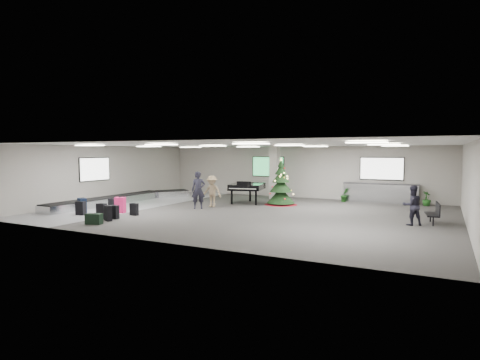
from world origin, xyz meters
The scene contains 21 objects.
ground centered at (0.00, 0.00, 0.00)m, with size 18.00×18.00×0.00m, color #3D3A38.
room_envelope centered at (-0.38, 0.67, 2.33)m, with size 18.02×14.02×3.21m.
baggage_carousel centered at (-7.84, -0.08, 0.21)m, with size 2.28×9.71×0.43m.
service_counter centered at (5.00, 6.65, 0.55)m, with size 4.05×0.65×1.08m.
suitcase_0 centered at (-4.83, -4.53, 0.32)m, with size 0.43×0.25×0.67m.
suitcase_1 centered at (-4.17, -4.81, 0.32)m, with size 0.47×0.38×0.66m.
pink_suitcase centered at (-5.26, -2.96, 0.37)m, with size 0.51×0.36×0.75m.
suitcase_3 centered at (-4.19, -3.23, 0.27)m, with size 0.38×0.22×0.56m.
navy_suitcase centered at (-6.48, -4.10, 0.37)m, with size 0.56×0.46×0.76m.
suitcase_5 centered at (-6.37, -4.28, 0.31)m, with size 0.45×0.30×0.65m.
green_duffel centered at (-4.09, -5.64, 0.21)m, with size 0.69×0.47×0.44m.
suitcase_7 centered at (-4.30, -4.33, 0.29)m, with size 0.41×0.23×0.60m.
suitcase_8 centered at (-6.18, -2.54, 0.29)m, with size 0.42×0.29×0.59m.
christmas_tree centered at (0.36, 3.18, 0.87)m, with size 1.78×1.78×2.55m.
grand_piano centered at (-1.59, 2.98, 0.90)m, with size 2.13×2.53×1.26m.
bench centered at (7.89, 0.51, 0.48)m, with size 0.61×1.38×0.85m.
traveler_a centered at (-2.76, -0.14, 0.94)m, with size 0.68×0.45×1.88m, color black.
traveler_b centered at (-2.50, 0.74, 0.81)m, with size 1.05×0.60×1.63m, color #957C5C.
traveler_bench centered at (7.11, -0.20, 0.78)m, with size 0.76×0.59×1.55m, color black.
potted_plant_left centered at (3.14, 5.99, 0.40)m, with size 0.44×0.35×0.80m, color #193F14.
potted_plant_right centered at (7.40, 6.23, 0.39)m, with size 0.44×0.44×0.78m, color #193F14.
Camera 1 is at (8.18, -16.96, 2.84)m, focal length 30.00 mm.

